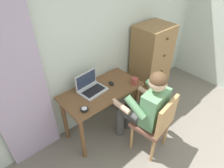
{
  "coord_description": "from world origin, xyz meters",
  "views": [
    {
      "loc": [
        -1.42,
        0.27,
        2.3
      ],
      "look_at": [
        -0.1,
        1.76,
        0.84
      ],
      "focal_mm": 31.12,
      "sensor_mm": 36.0,
      "label": 1
    }
  ],
  "objects_px": {
    "chair": "(156,123)",
    "desk_clock": "(84,109)",
    "dresser": "(150,65)",
    "laptop": "(91,87)",
    "desk": "(102,97)",
    "coffee_mug": "(134,81)",
    "person_seated": "(145,105)",
    "computer_mouse": "(111,83)"
  },
  "relations": [
    {
      "from": "computer_mouse",
      "to": "desk",
      "type": "bearing_deg",
      "value": -169.25
    },
    {
      "from": "laptop",
      "to": "coffee_mug",
      "type": "height_order",
      "value": "laptop"
    },
    {
      "from": "laptop",
      "to": "computer_mouse",
      "type": "height_order",
      "value": "laptop"
    },
    {
      "from": "desk_clock",
      "to": "chair",
      "type": "bearing_deg",
      "value": -39.47
    },
    {
      "from": "laptop",
      "to": "desk_clock",
      "type": "relative_size",
      "value": 4.04
    },
    {
      "from": "person_seated",
      "to": "coffee_mug",
      "type": "relative_size",
      "value": 10.06
    },
    {
      "from": "chair",
      "to": "computer_mouse",
      "type": "height_order",
      "value": "chair"
    },
    {
      "from": "desk",
      "to": "computer_mouse",
      "type": "xyz_separation_m",
      "value": [
        0.18,
        0.0,
        0.15
      ]
    },
    {
      "from": "desk",
      "to": "person_seated",
      "type": "height_order",
      "value": "person_seated"
    },
    {
      "from": "laptop",
      "to": "coffee_mug",
      "type": "bearing_deg",
      "value": -27.85
    },
    {
      "from": "dresser",
      "to": "laptop",
      "type": "bearing_deg",
      "value": 178.72
    },
    {
      "from": "person_seated",
      "to": "coffee_mug",
      "type": "distance_m",
      "value": 0.4
    },
    {
      "from": "computer_mouse",
      "to": "desk_clock",
      "type": "distance_m",
      "value": 0.59
    },
    {
      "from": "desk",
      "to": "computer_mouse",
      "type": "distance_m",
      "value": 0.23
    },
    {
      "from": "chair",
      "to": "coffee_mug",
      "type": "height_order",
      "value": "chair"
    },
    {
      "from": "chair",
      "to": "laptop",
      "type": "height_order",
      "value": "laptop"
    },
    {
      "from": "dresser",
      "to": "coffee_mug",
      "type": "relative_size",
      "value": 11.14
    },
    {
      "from": "chair",
      "to": "laptop",
      "type": "distance_m",
      "value": 0.94
    },
    {
      "from": "person_seated",
      "to": "desk_clock",
      "type": "relative_size",
      "value": 13.42
    },
    {
      "from": "desk",
      "to": "computer_mouse",
      "type": "bearing_deg",
      "value": 1.49
    },
    {
      "from": "chair",
      "to": "desk_clock",
      "type": "relative_size",
      "value": 9.88
    },
    {
      "from": "dresser",
      "to": "chair",
      "type": "height_order",
      "value": "dresser"
    },
    {
      "from": "person_seated",
      "to": "desk_clock",
      "type": "xyz_separation_m",
      "value": [
        -0.64,
        0.37,
        0.08
      ]
    },
    {
      "from": "desk",
      "to": "dresser",
      "type": "height_order",
      "value": "dresser"
    },
    {
      "from": "desk_clock",
      "to": "computer_mouse",
      "type": "bearing_deg",
      "value": 17.33
    },
    {
      "from": "computer_mouse",
      "to": "desk_clock",
      "type": "relative_size",
      "value": 1.11
    },
    {
      "from": "person_seated",
      "to": "computer_mouse",
      "type": "height_order",
      "value": "person_seated"
    },
    {
      "from": "dresser",
      "to": "computer_mouse",
      "type": "height_order",
      "value": "dresser"
    },
    {
      "from": "dresser",
      "to": "laptop",
      "type": "relative_size",
      "value": 3.67
    },
    {
      "from": "computer_mouse",
      "to": "dresser",
      "type": "bearing_deg",
      "value": 12.7
    },
    {
      "from": "coffee_mug",
      "to": "computer_mouse",
      "type": "bearing_deg",
      "value": 140.98
    },
    {
      "from": "computer_mouse",
      "to": "desk_clock",
      "type": "bearing_deg",
      "value": -153.4
    },
    {
      "from": "person_seated",
      "to": "laptop",
      "type": "distance_m",
      "value": 0.73
    },
    {
      "from": "chair",
      "to": "desk_clock",
      "type": "distance_m",
      "value": 0.9
    },
    {
      "from": "laptop",
      "to": "desk",
      "type": "bearing_deg",
      "value": -39.37
    },
    {
      "from": "person_seated",
      "to": "coffee_mug",
      "type": "bearing_deg",
      "value": 64.79
    },
    {
      "from": "dresser",
      "to": "chair",
      "type": "xyz_separation_m",
      "value": [
        -0.79,
        -0.78,
        -0.17
      ]
    },
    {
      "from": "desk",
      "to": "coffee_mug",
      "type": "xyz_separation_m",
      "value": [
        0.42,
        -0.19,
        0.18
      ]
    },
    {
      "from": "person_seated",
      "to": "computer_mouse",
      "type": "bearing_deg",
      "value": 98.53
    },
    {
      "from": "laptop",
      "to": "computer_mouse",
      "type": "bearing_deg",
      "value": -15.89
    },
    {
      "from": "desk",
      "to": "dresser",
      "type": "bearing_deg",
      "value": 3.11
    },
    {
      "from": "person_seated",
      "to": "computer_mouse",
      "type": "distance_m",
      "value": 0.55
    }
  ]
}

